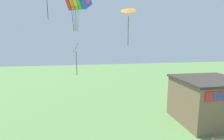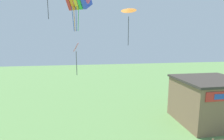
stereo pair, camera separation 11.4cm
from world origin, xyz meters
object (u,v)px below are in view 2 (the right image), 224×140
kite_rainbow_parafoil (79,0)px  kite_orange_delta (129,11)px  seaside_building (209,100)px  kite_pink_diamond (76,53)px

kite_rainbow_parafoil → kite_orange_delta: kite_rainbow_parafoil is taller
seaside_building → kite_orange_delta: (-9.52, -1.24, 9.03)m
kite_orange_delta → kite_pink_diamond: kite_orange_delta is taller
kite_rainbow_parafoil → kite_pink_diamond: 6.12m
kite_rainbow_parafoil → kite_orange_delta: (4.22, -2.22, -1.15)m
seaside_building → kite_pink_diamond: 15.35m
kite_rainbow_parafoil → kite_orange_delta: 4.91m
kite_orange_delta → kite_pink_diamond: 5.93m
kite_rainbow_parafoil → seaside_building: bearing=-4.1°
kite_pink_diamond → kite_rainbow_parafoil: bearing=86.5°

